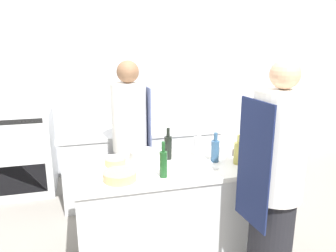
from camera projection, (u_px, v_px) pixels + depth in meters
ground_plane at (178, 251)px, 3.07m from camera, size 16.00×16.00×0.00m
wall_back at (136, 77)px, 4.70m from camera, size 8.00×0.06×2.80m
prep_counter at (178, 209)px, 2.96m from camera, size 1.81×0.78×0.88m
pass_counter at (141, 162)px, 4.08m from camera, size 1.94×0.65×0.88m
oven_range at (21, 153)px, 4.18m from camera, size 0.80×0.66×1.05m
chef_at_prep_near at (274, 187)px, 2.34m from camera, size 0.41×0.39×1.81m
chef_at_stove at (130, 143)px, 3.45m from camera, size 0.38×0.36×1.73m
bottle_olive_oil at (168, 147)px, 2.93m from camera, size 0.07×0.07×0.29m
bottle_vinegar at (243, 149)px, 2.94m from camera, size 0.09×0.09×0.24m
bottle_wine at (163, 163)px, 2.55m from camera, size 0.06×0.06×0.29m
bottle_cooking_oil at (239, 152)px, 2.83m from camera, size 0.09×0.09×0.26m
bottle_sauce at (215, 150)px, 2.87m from camera, size 0.07×0.07×0.26m
bottle_water at (199, 146)px, 3.00m from camera, size 0.09×0.09×0.26m
bowl_mixing_large at (115, 162)px, 2.81m from camera, size 0.18×0.18×0.06m
bowl_prep_small at (143, 155)px, 2.96m from camera, size 0.25×0.25×0.08m
bowl_ceramic_blue at (120, 176)px, 2.51m from camera, size 0.26×0.26×0.07m
bowl_wooden_salad at (227, 149)px, 3.11m from camera, size 0.19×0.19×0.07m
cup at (99, 171)px, 2.59m from camera, size 0.10×0.10×0.08m
cutting_board at (191, 167)px, 2.76m from camera, size 0.41×0.20×0.01m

